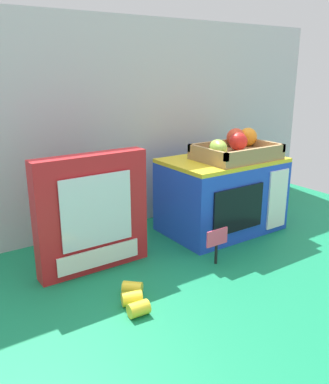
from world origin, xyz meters
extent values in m
plane|color=#147A4C|center=(0.00, 0.00, 0.00)|extent=(1.70, 1.70, 0.00)
cube|color=#B7BABF|center=(0.00, 0.25, 0.33)|extent=(1.61, 0.03, 0.66)
cube|color=blue|center=(0.22, 0.02, 0.11)|extent=(0.37, 0.24, 0.22)
cube|color=yellow|center=(0.22, 0.02, 0.23)|extent=(0.37, 0.24, 0.01)
cube|color=black|center=(0.17, -0.11, 0.11)|extent=(0.19, 0.01, 0.13)
cube|color=white|center=(0.34, -0.11, 0.11)|extent=(0.08, 0.01, 0.19)
cube|color=#A37F51|center=(0.24, -0.01, 0.25)|extent=(0.25, 0.17, 0.02)
cube|color=#A37F51|center=(0.24, -0.09, 0.27)|extent=(0.25, 0.01, 0.02)
cube|color=#A37F51|center=(0.24, 0.07, 0.27)|extent=(0.25, 0.01, 0.02)
cube|color=#A37F51|center=(0.13, -0.01, 0.27)|extent=(0.01, 0.17, 0.02)
cube|color=#A37F51|center=(0.36, -0.01, 0.27)|extent=(0.01, 0.17, 0.02)
sphere|color=orange|center=(0.34, 0.04, 0.29)|extent=(0.06, 0.06, 0.06)
ellipsoid|color=#9EC647|center=(0.15, -0.03, 0.28)|extent=(0.07, 0.09, 0.05)
sphere|color=red|center=(0.26, 0.00, 0.29)|extent=(0.06, 0.06, 0.06)
sphere|color=#E04228|center=(0.30, 0.05, 0.29)|extent=(0.06, 0.06, 0.06)
cube|color=red|center=(-0.24, 0.00, 0.15)|extent=(0.30, 0.05, 0.31)
cube|color=silver|center=(-0.24, -0.03, 0.17)|extent=(0.19, 0.00, 0.18)
cube|color=white|center=(-0.24, -0.03, 0.04)|extent=(0.23, 0.00, 0.05)
cylinder|color=black|center=(0.04, -0.16, 0.03)|extent=(0.01, 0.01, 0.06)
cube|color=#F44C6B|center=(0.04, -0.17, 0.08)|extent=(0.07, 0.00, 0.05)
cylinder|color=yellow|center=(-0.23, -0.17, 0.02)|extent=(0.05, 0.05, 0.03)
cylinder|color=yellow|center=(-0.25, -0.21, 0.02)|extent=(0.05, 0.04, 0.03)
cylinder|color=yellow|center=(-0.26, -0.25, 0.02)|extent=(0.05, 0.04, 0.03)
camera|label=1|loc=(-0.64, -0.91, 0.51)|focal=38.15mm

